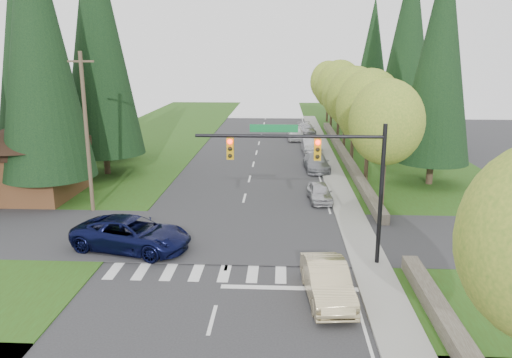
# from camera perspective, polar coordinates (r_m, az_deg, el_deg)

# --- Properties ---
(ground) EXTENTS (120.00, 120.00, 0.00)m
(ground) POSITION_cam_1_polar(r_m,az_deg,el_deg) (20.68, -4.64, -14.36)
(ground) COLOR #28282B
(ground) RESTS_ON ground
(grass_east) EXTENTS (14.00, 110.00, 0.06)m
(grass_east) POSITION_cam_1_polar(r_m,az_deg,el_deg) (40.61, 17.78, -0.53)
(grass_east) COLOR #2A4311
(grass_east) RESTS_ON ground
(grass_west) EXTENTS (14.00, 110.00, 0.06)m
(grass_west) POSITION_cam_1_polar(r_m,az_deg,el_deg) (42.22, -18.74, -0.06)
(grass_west) COLOR #2A4311
(grass_west) RESTS_ON ground
(cross_street) EXTENTS (120.00, 8.00, 0.10)m
(cross_street) POSITION_cam_1_polar(r_m,az_deg,el_deg) (27.92, -2.49, -6.52)
(cross_street) COLOR #28282B
(cross_street) RESTS_ON ground
(sidewalk_east) EXTENTS (1.80, 80.00, 0.13)m
(sidewalk_east) POSITION_cam_1_polar(r_m,az_deg,el_deg) (41.41, 8.91, 0.31)
(sidewalk_east) COLOR gray
(sidewalk_east) RESTS_ON ground
(curb_east) EXTENTS (0.20, 80.00, 0.13)m
(curb_east) POSITION_cam_1_polar(r_m,az_deg,el_deg) (41.32, 7.74, 0.33)
(curb_east) COLOR gray
(curb_east) RESTS_ON ground
(stone_wall_south) EXTENTS (0.70, 14.00, 0.70)m
(stone_wall_south) POSITION_cam_1_polar(r_m,az_deg,el_deg) (18.76, 22.38, -17.47)
(stone_wall_south) COLOR #4C4438
(stone_wall_south) RESTS_ON ground
(stone_wall_north) EXTENTS (0.70, 40.00, 0.70)m
(stone_wall_north) POSITION_cam_1_polar(r_m,az_deg,el_deg) (49.30, 9.97, 2.83)
(stone_wall_north) COLOR #4C4438
(stone_wall_north) RESTS_ON ground
(traffic_signal) EXTENTS (8.70, 0.37, 6.80)m
(traffic_signal) POSITION_cam_1_polar(r_m,az_deg,el_deg) (23.09, 7.41, 1.86)
(traffic_signal) COLOR black
(traffic_signal) RESTS_ON ground
(brown_building) EXTENTS (8.40, 8.40, 5.40)m
(brown_building) POSITION_cam_1_polar(r_m,az_deg,el_deg) (37.98, -24.65, 2.68)
(brown_building) COLOR #4C2D19
(brown_building) RESTS_ON ground
(utility_pole) EXTENTS (1.60, 0.24, 10.00)m
(utility_pole) POSITION_cam_1_polar(r_m,az_deg,el_deg) (32.67, -18.79, 5.12)
(utility_pole) COLOR #473828
(utility_pole) RESTS_ON ground
(decid_tree_0) EXTENTS (4.80, 4.80, 8.37)m
(decid_tree_0) POSITION_cam_1_polar(r_m,az_deg,el_deg) (32.95, 14.67, 6.28)
(decid_tree_0) COLOR #38281C
(decid_tree_0) RESTS_ON ground
(decid_tree_1) EXTENTS (5.20, 5.20, 8.80)m
(decid_tree_1) POSITION_cam_1_polar(r_m,az_deg,el_deg) (39.78, 12.85, 7.96)
(decid_tree_1) COLOR #38281C
(decid_tree_1) RESTS_ON ground
(decid_tree_2) EXTENTS (5.00, 5.00, 8.82)m
(decid_tree_2) POSITION_cam_1_polar(r_m,az_deg,el_deg) (46.62, 11.18, 9.07)
(decid_tree_2) COLOR #38281C
(decid_tree_2) RESTS_ON ground
(decid_tree_3) EXTENTS (5.00, 5.00, 8.55)m
(decid_tree_3) POSITION_cam_1_polar(r_m,az_deg,el_deg) (53.57, 10.23, 9.46)
(decid_tree_3) COLOR #38281C
(decid_tree_3) RESTS_ON ground
(decid_tree_4) EXTENTS (5.40, 5.40, 9.18)m
(decid_tree_4) POSITION_cam_1_polar(r_m,az_deg,el_deg) (60.49, 9.53, 10.38)
(decid_tree_4) COLOR #38281C
(decid_tree_4) RESTS_ON ground
(decid_tree_5) EXTENTS (4.80, 4.80, 8.30)m
(decid_tree_5) POSITION_cam_1_polar(r_m,az_deg,el_deg) (67.45, 8.68, 10.34)
(decid_tree_5) COLOR #38281C
(decid_tree_5) RESTS_ON ground
(decid_tree_6) EXTENTS (5.20, 5.20, 8.86)m
(decid_tree_6) POSITION_cam_1_polar(r_m,az_deg,el_deg) (74.40, 8.25, 10.95)
(decid_tree_6) COLOR #38281C
(decid_tree_6) RESTS_ON ground
(conifer_w_a) EXTENTS (6.12, 6.12, 19.80)m
(conifer_w_a) POSITION_cam_1_polar(r_m,az_deg,el_deg) (35.59, -23.75, 14.52)
(conifer_w_a) COLOR #38281C
(conifer_w_a) RESTS_ON ground
(conifer_w_b) EXTENTS (5.44, 5.44, 17.80)m
(conifer_w_b) POSITION_cam_1_polar(r_m,az_deg,el_deg) (40.50, -24.96, 12.80)
(conifer_w_b) COLOR #38281C
(conifer_w_b) RESTS_ON ground
(conifer_w_c) EXTENTS (6.46, 6.46, 20.80)m
(conifer_w_c) POSITION_cam_1_polar(r_m,az_deg,el_deg) (42.59, -17.67, 15.46)
(conifer_w_c) COLOR #38281C
(conifer_w_c) RESTS_ON ground
(conifer_w_e) EXTENTS (5.78, 5.78, 18.80)m
(conifer_w_e) POSITION_cam_1_polar(r_m,az_deg,el_deg) (48.89, -17.35, 14.06)
(conifer_w_e) COLOR #38281C
(conifer_w_e) RESTS_ON ground
(conifer_e_a) EXTENTS (5.44, 5.44, 17.80)m
(conifer_e_a) POSITION_cam_1_polar(r_m,az_deg,el_deg) (39.68, 20.30, 13.22)
(conifer_e_a) COLOR #38281C
(conifer_e_a) RESTS_ON ground
(conifer_e_b) EXTENTS (6.12, 6.12, 19.80)m
(conifer_e_b) POSITION_cam_1_polar(r_m,az_deg,el_deg) (53.47, 17.00, 14.58)
(conifer_e_b) COLOR #38281C
(conifer_e_b) RESTS_ON ground
(conifer_e_c) EXTENTS (5.10, 5.10, 16.80)m
(conifer_e_c) POSITION_cam_1_polar(r_m,az_deg,el_deg) (66.98, 13.18, 13.33)
(conifer_e_c) COLOR #38281C
(conifer_e_c) RESTS_ON ground
(sedan_champagne) EXTENTS (2.11, 4.87, 1.56)m
(sedan_champagne) POSITION_cam_1_polar(r_m,az_deg,el_deg) (21.06, 8.14, -11.53)
(sedan_champagne) COLOR beige
(sedan_champagne) RESTS_ON ground
(suv_navy) EXTENTS (6.63, 4.26, 1.70)m
(suv_navy) POSITION_cam_1_polar(r_m,az_deg,el_deg) (26.52, -13.99, -6.13)
(suv_navy) COLOR black
(suv_navy) RESTS_ON ground
(parked_car_a) EXTENTS (1.76, 3.82, 1.27)m
(parked_car_a) POSITION_cam_1_polar(r_m,az_deg,el_deg) (34.37, 7.29, -1.52)
(parked_car_a) COLOR #AFAFB4
(parked_car_a) RESTS_ON ground
(parked_car_b) EXTENTS (2.29, 5.03, 1.43)m
(parked_car_b) POSITION_cam_1_polar(r_m,az_deg,el_deg) (43.38, 6.94, 1.90)
(parked_car_b) COLOR gray
(parked_car_b) RESTS_ON ground
(parked_car_c) EXTENTS (1.84, 4.65, 1.51)m
(parked_car_c) POSITION_cam_1_polar(r_m,az_deg,el_deg) (50.94, 6.27, 3.79)
(parked_car_c) COLOR #A09FA4
(parked_car_c) RESTS_ON ground
(parked_car_d) EXTENTS (1.95, 4.76, 1.62)m
(parked_car_d) POSITION_cam_1_polar(r_m,az_deg,el_deg) (58.79, 4.56, 5.27)
(parked_car_d) COLOR silver
(parked_car_d) RESTS_ON ground
(parked_car_e) EXTENTS (2.51, 4.96, 1.38)m
(parked_car_e) POSITION_cam_1_polar(r_m,az_deg,el_deg) (62.74, 5.76, 5.70)
(parked_car_e) COLOR #A9A9AE
(parked_car_e) RESTS_ON ground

